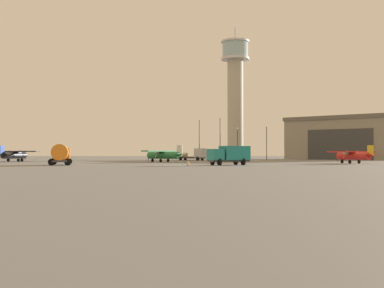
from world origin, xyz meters
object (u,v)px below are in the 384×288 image
(airplane_black, at_px, (14,154))
(light_post_centre, at_px, (267,140))
(light_post_west, at_px, (237,140))
(airplane_red, at_px, (354,155))
(truck_flatbed_silver, at_px, (196,155))
(truck_box_teal, at_px, (230,154))
(light_post_east, at_px, (199,136))
(airplane_green, at_px, (164,154))
(traffic_cone_near_left, at_px, (188,163))
(light_post_north, at_px, (220,135))
(control_tower, at_px, (235,89))
(truck_fuel_tanker_orange, at_px, (60,154))

(airplane_black, xyz_separation_m, light_post_centre, (57.15, 26.32, 3.76))
(light_post_west, bearing_deg, airplane_red, -70.69)
(truck_flatbed_silver, height_order, light_post_centre, light_post_centre)
(airplane_red, xyz_separation_m, truck_box_teal, (-22.14, -8.56, 0.16))
(airplane_black, distance_m, light_post_east, 45.65)
(airplane_black, distance_m, light_post_centre, 63.03)
(airplane_green, bearing_deg, airplane_red, -167.24)
(light_post_west, bearing_deg, traffic_cone_near_left, -107.01)
(airplane_black, height_order, airplane_green, airplane_green)
(airplane_red, xyz_separation_m, light_post_north, (-18.49, 35.38, 4.64))
(control_tower, xyz_separation_m, airplane_black, (-50.38, -36.67, -18.60))
(control_tower, height_order, light_post_west, control_tower)
(light_post_west, xyz_separation_m, light_post_centre, (8.73, 6.52, 0.37))
(airplane_red, relative_size, light_post_north, 0.94)
(airplane_green, relative_size, light_post_north, 0.96)
(truck_fuel_tanker_orange, height_order, light_post_west, light_post_west)
(control_tower, height_order, truck_flatbed_silver, control_tower)
(truck_fuel_tanker_orange, bearing_deg, airplane_green, -45.23)
(light_post_north, bearing_deg, airplane_green, -121.15)
(control_tower, bearing_deg, light_post_centre, -56.81)
(airplane_green, distance_m, truck_flatbed_silver, 20.09)
(airplane_red, height_order, light_post_west, light_post_west)
(truck_flatbed_silver, bearing_deg, light_post_centre, 68.86)
(control_tower, xyz_separation_m, truck_box_teal, (-10.39, -64.54, -18.51))
(light_post_east, height_order, light_post_north, light_post_north)
(airplane_black, xyz_separation_m, light_post_west, (48.42, 19.81, 3.38))
(airplane_black, height_order, traffic_cone_near_left, airplane_black)
(light_post_east, height_order, light_post_centre, light_post_east)
(airplane_red, xyz_separation_m, light_post_centre, (-4.98, 45.64, 3.83))
(truck_box_teal, xyz_separation_m, light_post_west, (8.43, 47.68, 3.29))
(light_post_west, bearing_deg, light_post_north, -141.97)
(truck_fuel_tanker_orange, distance_m, light_post_centre, 67.91)
(airplane_black, relative_size, truck_box_teal, 1.64)
(airplane_black, height_order, light_post_west, light_post_west)
(control_tower, xyz_separation_m, airplane_green, (-20.13, -42.76, -18.57))
(light_post_centre, xyz_separation_m, traffic_cone_near_left, (-23.21, -53.86, -4.90))
(truck_box_teal, height_order, light_post_east, light_post_east)
(airplane_green, distance_m, truck_fuel_tanker_orange, 25.74)
(control_tower, height_order, traffic_cone_near_left, control_tower)
(light_post_north, bearing_deg, truck_flatbed_silver, -150.80)
(control_tower, distance_m, light_post_north, 25.83)
(light_post_east, bearing_deg, light_post_centre, 10.19)
(truck_flatbed_silver, bearing_deg, truck_fuel_tanker_orange, -85.33)
(truck_fuel_tanker_orange, bearing_deg, light_post_centre, -47.72)
(truck_fuel_tanker_orange, relative_size, light_post_east, 0.67)
(truck_flatbed_silver, height_order, traffic_cone_near_left, truck_flatbed_silver)
(airplane_green, height_order, light_post_west, light_post_west)
(airplane_black, xyz_separation_m, truck_flatbed_silver, (37.51, 12.64, -0.13))
(airplane_red, xyz_separation_m, light_post_east, (-23.02, 42.39, 4.62))
(airplane_black, xyz_separation_m, truck_box_teal, (40.00, -27.88, 0.09))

